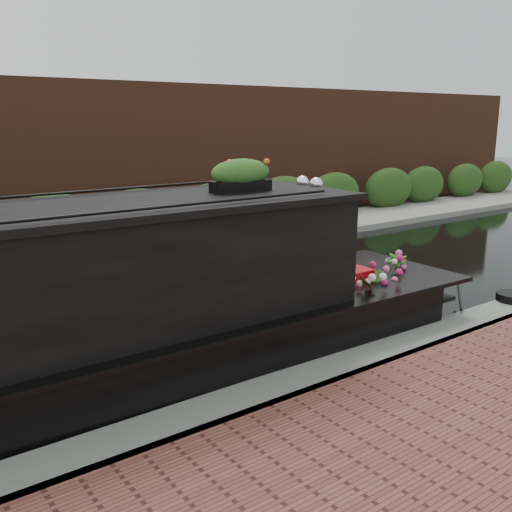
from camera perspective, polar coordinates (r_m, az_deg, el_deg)
ground at (r=9.05m, az=-9.82°, el=-6.19°), size 80.00×80.00×0.00m
near_bank_coping at (r=6.50m, az=3.81°, el=-14.27°), size 40.00×0.60×0.50m
far_bank_path at (r=12.81m, az=-18.30°, el=-0.81°), size 40.00×2.40×0.34m
far_hedge at (r=13.65m, az=-19.49°, el=-0.05°), size 40.00×1.10×2.80m
far_brick_wall at (r=15.63m, az=-21.77°, el=1.41°), size 40.00×1.00×8.00m
rope_fender at (r=9.79m, az=15.07°, el=-3.93°), size 0.33×0.38×0.33m
coiled_mooring_rope at (r=9.81m, az=24.26°, el=-3.76°), size 0.49×0.49×0.12m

